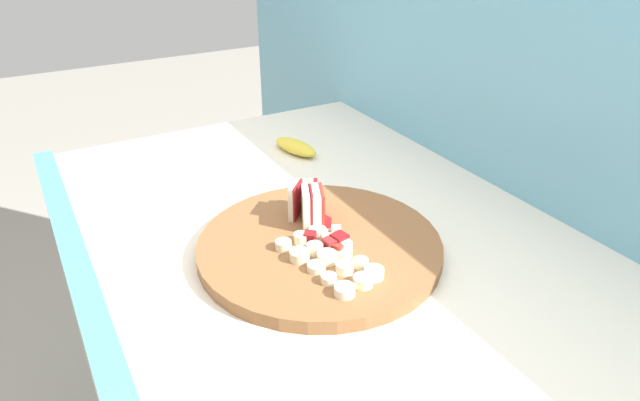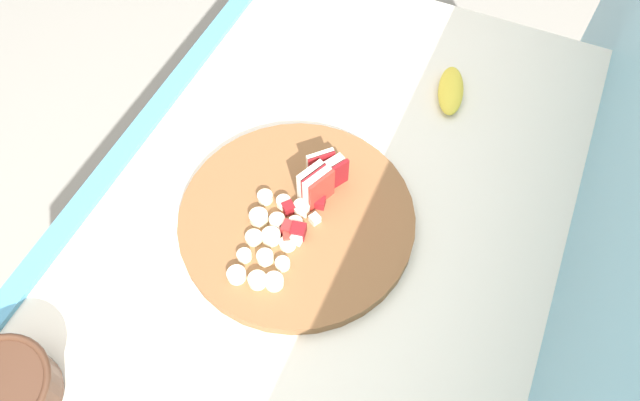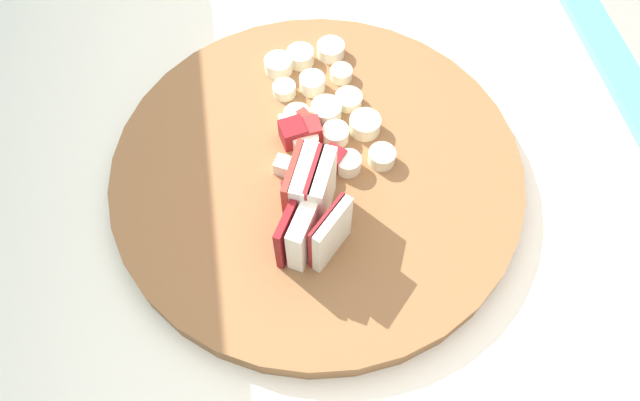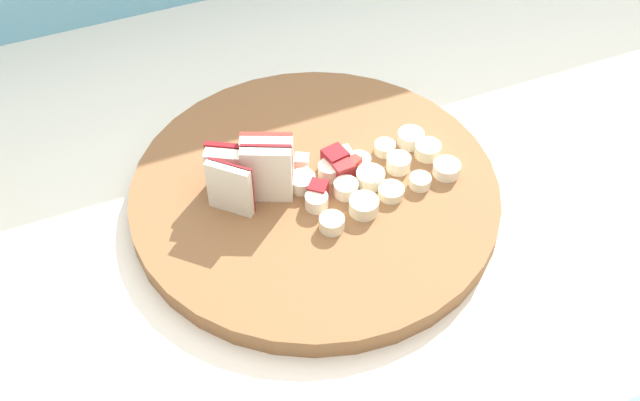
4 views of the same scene
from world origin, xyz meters
TOP-DOWN VIEW (x-y plane):
  - ground at (0.00, 0.00)m, footprint 10.00×10.00m
  - tiled_countertop at (0.00, -0.00)m, footprint 1.33×0.76m
  - cutting_board at (-0.05, -0.03)m, footprint 0.38×0.38m
  - apple_wedge_fan at (-0.11, -0.01)m, footprint 0.09×0.07m
  - apple_dice_pile at (-0.04, -0.01)m, footprint 0.10×0.07m
  - banana_slice_rows at (0.01, -0.04)m, footprint 0.17×0.10m

SIDE VIEW (x-z plane):
  - ground at x=0.00m, z-range 0.00..0.00m
  - tiled_countertop at x=0.00m, z-range 0.00..0.93m
  - cutting_board at x=-0.05m, z-range 0.92..0.94m
  - banana_slice_rows at x=0.01m, z-range 0.94..0.96m
  - apple_dice_pile at x=-0.04m, z-range 0.94..0.96m
  - apple_wedge_fan at x=-0.11m, z-range 0.94..1.01m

